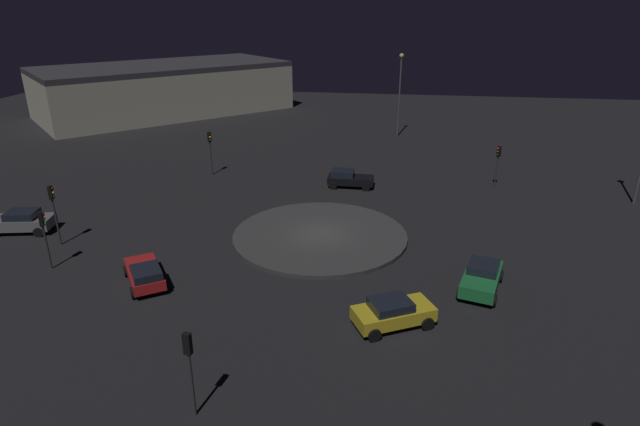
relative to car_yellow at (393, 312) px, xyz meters
The scene contains 14 objects.
ground_plane 11.28m from the car_yellow, 117.10° to the left, with size 121.45×121.45×0.00m, color black.
roundabout_island 11.27m from the car_yellow, 117.10° to the left, with size 12.03×12.03×0.26m, color #383838.
car_yellow is the anchor object (origin of this frame).
car_red 14.24m from the car_yellow, behind, with size 3.64×4.19×1.41m.
car_black 21.21m from the car_yellow, 101.26° to the left, with size 3.97×1.99×1.51m.
car_grey 27.26m from the car_yellow, 163.21° to the left, with size 4.60×2.78×1.58m.
car_green 6.52m from the car_yellow, 41.33° to the left, with size 3.00×4.42×1.54m.
traffic_light_southwest 21.03m from the car_yellow, behind, with size 0.39×0.36×3.72m.
traffic_light_south 10.69m from the car_yellow, 136.37° to the right, with size 0.33×0.37×3.83m.
traffic_light_northwest 28.27m from the car_yellow, 127.45° to the left, with size 0.39×0.39×4.08m.
traffic_light_west 23.15m from the car_yellow, 164.01° to the left, with size 0.38×0.34×4.15m.
traffic_light_northeast 23.92m from the car_yellow, 69.18° to the left, with size 0.39×0.38×3.75m.
streetlamp_north 40.41m from the car_yellow, 90.07° to the left, with size 0.52×0.52×9.63m.
store_building 60.03m from the car_yellow, 123.87° to the left, with size 34.85×34.89×6.87m.
Camera 1 is at (4.71, -32.56, 15.21)m, focal length 29.33 mm.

